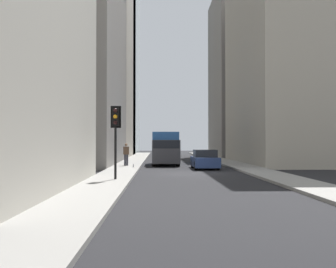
% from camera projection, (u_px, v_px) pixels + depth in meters
% --- Properties ---
extents(ground_plane, '(135.00, 135.00, 0.00)m').
position_uv_depth(ground_plane, '(191.00, 173.00, 25.39)').
color(ground_plane, black).
extents(sidewalk_right, '(90.00, 2.20, 0.14)m').
position_uv_depth(sidewalk_right, '(119.00, 172.00, 25.28)').
color(sidewalk_right, gray).
rests_on(sidewalk_right, ground_plane).
extents(sidewalk_left, '(90.00, 2.20, 0.14)m').
position_uv_depth(sidewalk_left, '(261.00, 172.00, 25.50)').
color(sidewalk_left, gray).
rests_on(sidewalk_left, ground_plane).
extents(building_left_far, '(13.00, 10.00, 22.10)m').
position_uv_depth(building_left_far, '(250.00, 76.00, 55.10)').
color(building_left_far, gray).
rests_on(building_left_far, ground_plane).
extents(building_left_midfar, '(17.02, 10.00, 20.12)m').
position_uv_depth(building_left_midfar, '(294.00, 55.00, 37.43)').
color(building_left_midfar, '#A8A091').
rests_on(building_left_midfar, ground_plane).
extents(building_right_far, '(18.88, 10.00, 27.33)m').
position_uv_depth(building_right_far, '(94.00, 55.00, 54.10)').
color(building_right_far, '#A8A091').
rests_on(building_right_far, ground_plane).
extents(building_right_midfar, '(17.03, 10.50, 21.90)m').
position_uv_depth(building_right_midfar, '(63.00, 43.00, 36.34)').
color(building_right_midfar, gray).
rests_on(building_right_midfar, ground_plane).
extents(delivery_truck, '(6.46, 2.25, 2.84)m').
position_uv_depth(delivery_truck, '(165.00, 148.00, 34.98)').
color(delivery_truck, '#285699').
rests_on(delivery_truck, ground_plane).
extents(sedan_navy, '(4.30, 1.78, 1.42)m').
position_uv_depth(sedan_navy, '(205.00, 160.00, 29.71)').
color(sedan_navy, navy).
rests_on(sedan_navy, ground_plane).
extents(traffic_light_foreground, '(0.43, 0.52, 3.64)m').
position_uv_depth(traffic_light_foreground, '(116.00, 125.00, 19.97)').
color(traffic_light_foreground, black).
rests_on(traffic_light_foreground, sidewalk_right).
extents(pedestrian, '(0.26, 0.44, 1.74)m').
position_uv_depth(pedestrian, '(126.00, 153.00, 31.63)').
color(pedestrian, '#33333D').
rests_on(pedestrian, sidewalk_right).
extents(discarded_bottle, '(0.07, 0.07, 0.27)m').
position_uv_depth(discarded_bottle, '(133.00, 166.00, 29.25)').
color(discarded_bottle, '#999EA3').
rests_on(discarded_bottle, sidewalk_right).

